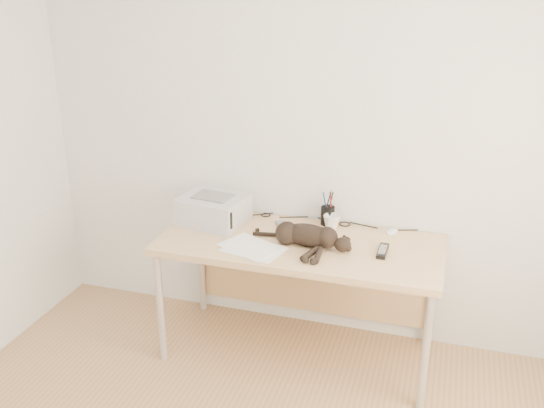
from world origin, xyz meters
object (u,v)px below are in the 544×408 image
(cat, at_px, (305,236))
(pen_cup, at_px, (328,215))
(desk, at_px, (303,256))
(mouse, at_px, (392,230))
(printer, at_px, (213,210))
(mug, at_px, (332,222))

(cat, xyz_separation_m, pen_cup, (0.06, 0.33, 0.00))
(desk, distance_m, cat, 0.24)
(cat, xyz_separation_m, mouse, (0.44, 0.32, -0.04))
(printer, bearing_deg, mouse, 8.93)
(cat, distance_m, mouse, 0.55)
(desk, xyz_separation_m, mug, (0.14, 0.13, 0.18))
(mug, xyz_separation_m, pen_cup, (-0.04, 0.07, 0.01))
(mouse, bearing_deg, desk, -138.44)
(mug, bearing_deg, pen_cup, 119.09)
(desk, distance_m, mug, 0.26)
(mug, height_order, pen_cup, pen_cup)
(mug, distance_m, pen_cup, 0.08)
(cat, bearing_deg, mouse, 41.45)
(mouse, bearing_deg, printer, -151.26)
(pen_cup, bearing_deg, desk, -115.46)
(printer, distance_m, pen_cup, 0.69)
(printer, bearing_deg, mug, 8.53)
(cat, relative_size, mouse, 5.96)
(cat, bearing_deg, pen_cup, 85.81)
(mug, bearing_deg, mouse, 9.73)
(mug, height_order, mouse, mug)
(cat, xyz_separation_m, mug, (0.09, 0.26, -0.01))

